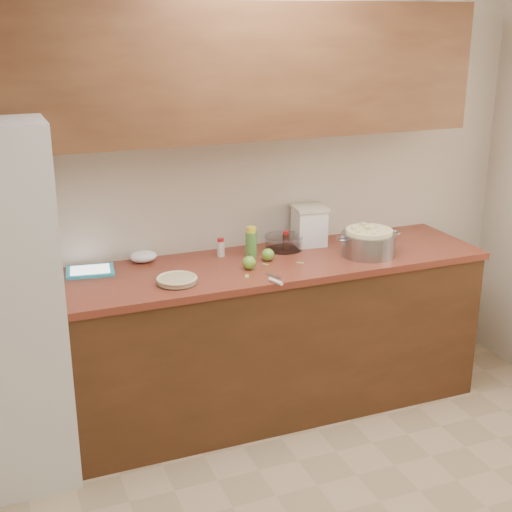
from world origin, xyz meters
name	(u,v)px	position (x,y,z in m)	size (l,w,h in m)	color
room_shell	(412,289)	(0.00, 0.00, 1.30)	(3.60, 3.60, 3.60)	tan
counter_run	(257,338)	(0.00, 1.48, 0.46)	(2.64, 0.68, 0.92)	#4D2915
upper_cabinets	(247,71)	(0.00, 1.63, 1.95)	(2.60, 0.34, 0.70)	brown
pie	(177,280)	(-0.50, 1.33, 0.94)	(0.22, 0.22, 0.04)	silver
colander	(369,243)	(0.64, 1.37, 0.99)	(0.41, 0.31, 0.15)	gray
flour_canister	(309,225)	(0.42, 1.68, 1.04)	(0.21, 0.21, 0.24)	white
tablet	(90,271)	(-0.89, 1.66, 0.93)	(0.28, 0.23, 0.02)	#2AADCE
paring_knife	(275,281)	(-0.03, 1.16, 0.93)	(0.08, 0.20, 0.02)	gray
lemon_bottle	(251,242)	(0.01, 1.59, 1.00)	(0.06, 0.06, 0.18)	#4C8C38
cinnamon_shaker	(221,248)	(-0.15, 1.66, 0.97)	(0.04, 0.04, 0.11)	beige
vanilla_bottle	(286,240)	(0.25, 1.65, 0.97)	(0.04, 0.04, 0.11)	black
mixing_bowl	(284,242)	(0.23, 1.64, 0.97)	(0.23, 0.23, 0.09)	silver
paper_towel	(143,256)	(-0.59, 1.73, 0.95)	(0.15, 0.12, 0.06)	white
apple_left	(249,263)	(-0.08, 1.39, 0.96)	(0.08, 0.08, 0.09)	#649E2D
apple_center	(268,255)	(0.07, 1.49, 0.96)	(0.07, 0.07, 0.08)	#649E2D
peel_a	(265,264)	(0.03, 1.43, 0.92)	(0.03, 0.01, 0.00)	#8ABA5A
peel_b	(247,276)	(-0.13, 1.30, 0.92)	(0.05, 0.02, 0.00)	#8ABA5A
peel_c	(252,268)	(-0.06, 1.40, 0.92)	(0.04, 0.01, 0.00)	#8ABA5A
peel_d	(300,263)	(0.22, 1.38, 0.92)	(0.04, 0.02, 0.00)	#8ABA5A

